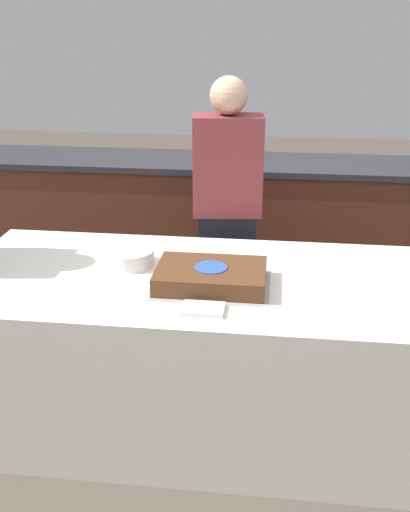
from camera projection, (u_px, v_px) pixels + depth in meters
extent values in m
plane|color=brown|center=(198.00, 418.00, 2.95)|extent=(14.00, 14.00, 0.00)
cube|color=#5B2D1E|center=(227.00, 227.00, 4.21)|extent=(4.40, 0.55, 0.88)
cube|color=#2D2D33|center=(228.00, 163.00, 4.03)|extent=(4.40, 0.58, 0.04)
cube|color=white|center=(197.00, 351.00, 2.81)|extent=(2.16, 0.96, 0.77)
cube|color=#B7B2AD|center=(211.00, 285.00, 2.57)|extent=(0.51, 0.36, 0.00)
cube|color=#56331C|center=(211.00, 276.00, 2.56)|extent=(0.47, 0.32, 0.08)
cylinder|color=#2D5BB7|center=(211.00, 267.00, 2.54)|extent=(0.14, 0.14, 0.00)
cylinder|color=white|center=(131.00, 257.00, 2.76)|extent=(0.21, 0.21, 0.08)
cylinder|color=white|center=(213.00, 256.00, 2.86)|extent=(0.17, 0.17, 0.00)
cube|color=white|center=(203.00, 309.00, 2.35)|extent=(0.17, 0.12, 0.02)
cube|color=#282833|center=(226.00, 282.00, 3.43)|extent=(0.33, 0.19, 0.83)
cube|color=brown|center=(228.00, 166.00, 3.17)|extent=(0.38, 0.24, 0.53)
sphere|color=#D8AD89|center=(229.00, 95.00, 3.03)|extent=(0.20, 0.20, 0.20)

